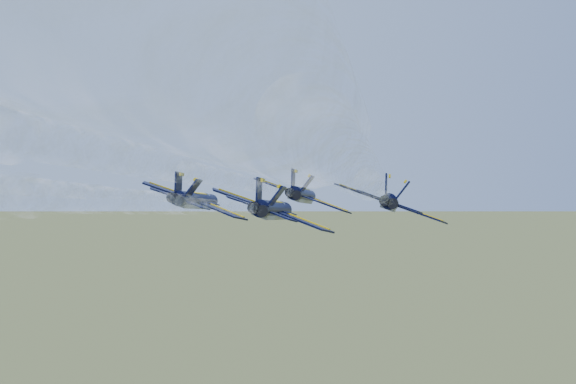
{
  "coord_description": "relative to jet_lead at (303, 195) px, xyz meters",
  "views": [
    {
      "loc": [
        -16.29,
        -86.82,
        102.01
      ],
      "look_at": [
        -3.44,
        2.29,
        95.21
      ],
      "focal_mm": 45.0,
      "sensor_mm": 36.0,
      "label": 1
    }
  ],
  "objects": [
    {
      "name": "jet_lead",
      "position": [
        0.0,
        0.0,
        0.0
      ],
      "size": [
        12.98,
        18.54,
        5.64
      ],
      "rotation": [
        0.0,
        0.35,
        -0.32
      ],
      "color": "black"
    },
    {
      "name": "jet_left",
      "position": [
        -14.53,
        -5.76,
        0.0
      ],
      "size": [
        12.98,
        18.54,
        5.64
      ],
      "rotation": [
        0.0,
        0.35,
        -0.32
      ],
      "color": "black"
    },
    {
      "name": "jet_right",
      "position": [
        8.57,
        -13.11,
        0.0
      ],
      "size": [
        12.98,
        18.54,
        5.64
      ],
      "rotation": [
        0.0,
        0.35,
        -0.32
      ],
      "color": "black"
    },
    {
      "name": "jet_slot",
      "position": [
        -6.37,
        -19.03,
        0.0
      ],
      "size": [
        12.98,
        18.54,
        5.64
      ],
      "rotation": [
        0.0,
        0.35,
        -0.32
      ],
      "color": "black"
    },
    {
      "name": "smoke_trail_lead",
      "position": [
        -21.15,
        -63.11,
        0.04
      ],
      "size": [
        30.62,
        86.09,
        2.91
      ],
      "rotation": [
        0.0,
        0.35,
        -0.32
      ],
      "color": "white"
    }
  ]
}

